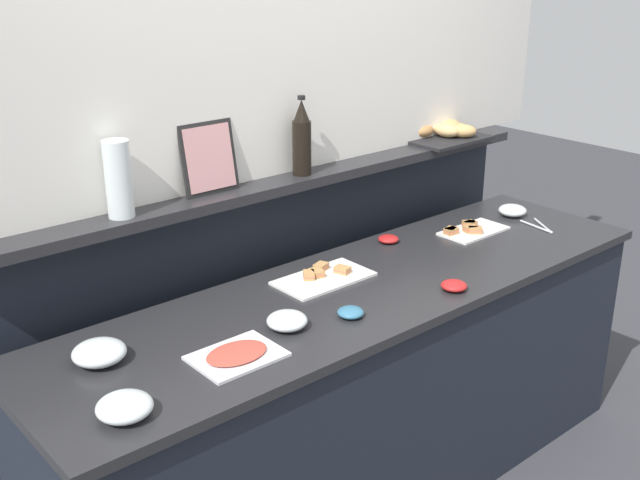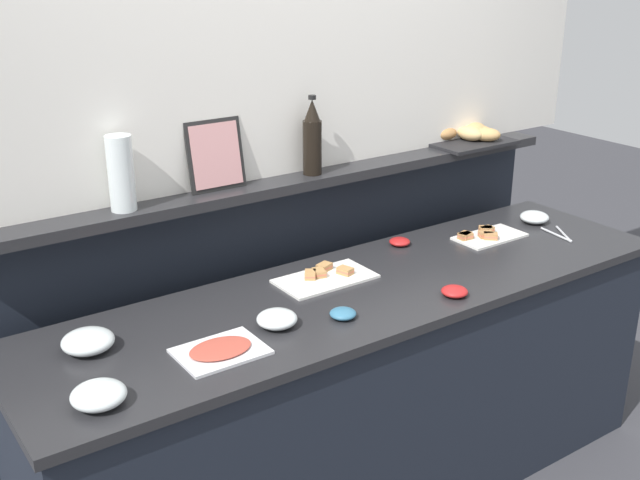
% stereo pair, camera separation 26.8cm
% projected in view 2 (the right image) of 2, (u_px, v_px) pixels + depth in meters
% --- Properties ---
extents(ground_plane, '(12.00, 12.00, 0.00)m').
position_uv_depth(ground_plane, '(281.00, 422.00, 3.62)').
color(ground_plane, '#38383D').
extents(buffet_counter, '(2.58, 0.70, 0.91)m').
position_uv_depth(buffet_counter, '(362.00, 395.00, 3.00)').
color(buffet_counter, black).
rests_on(buffet_counter, ground_plane).
extents(back_ledge_unit, '(2.65, 0.22, 1.22)m').
position_uv_depth(back_ledge_unit, '(288.00, 303.00, 3.34)').
color(back_ledge_unit, black).
rests_on(back_ledge_unit, ground_plane).
extents(sandwich_platter_rear, '(0.31, 0.16, 0.04)m').
position_uv_depth(sandwich_platter_rear, '(486.00, 235.00, 3.31)').
color(sandwich_platter_rear, white).
rests_on(sandwich_platter_rear, buffet_counter).
extents(sandwich_platter_side, '(0.37, 0.20, 0.04)m').
position_uv_depth(sandwich_platter_side, '(325.00, 277.00, 2.90)').
color(sandwich_platter_side, white).
rests_on(sandwich_platter_side, buffet_counter).
extents(cold_cuts_platter, '(0.27, 0.20, 0.02)m').
position_uv_depth(cold_cuts_platter, '(220.00, 350.00, 2.38)').
color(cold_cuts_platter, silver).
rests_on(cold_cuts_platter, buffet_counter).
extents(glass_bowl_large, '(0.15, 0.15, 0.06)m').
position_uv_depth(glass_bowl_large, '(99.00, 396.00, 2.10)').
color(glass_bowl_large, silver).
rests_on(glass_bowl_large, buffet_counter).
extents(glass_bowl_medium, '(0.13, 0.13, 0.05)m').
position_uv_depth(glass_bowl_medium, '(534.00, 218.00, 3.49)').
color(glass_bowl_medium, silver).
rests_on(glass_bowl_medium, buffet_counter).
extents(glass_bowl_small, '(0.16, 0.16, 0.06)m').
position_uv_depth(glass_bowl_small, '(88.00, 342.00, 2.38)').
color(glass_bowl_small, silver).
rests_on(glass_bowl_small, buffet_counter).
extents(glass_bowl_extra, '(0.13, 0.13, 0.05)m').
position_uv_depth(glass_bowl_extra, '(277.00, 320.00, 2.54)').
color(glass_bowl_extra, silver).
rests_on(glass_bowl_extra, buffet_counter).
extents(condiment_bowl_red, '(0.10, 0.10, 0.03)m').
position_uv_depth(condiment_bowl_red, '(455.00, 291.00, 2.76)').
color(condiment_bowl_red, red).
rests_on(condiment_bowl_red, buffet_counter).
extents(condiment_bowl_cream, '(0.09, 0.09, 0.03)m').
position_uv_depth(condiment_bowl_cream, '(343.00, 314.00, 2.60)').
color(condiment_bowl_cream, teal).
rests_on(condiment_bowl_cream, buffet_counter).
extents(condiment_bowl_dark, '(0.09, 0.09, 0.03)m').
position_uv_depth(condiment_bowl_dark, '(400.00, 242.00, 3.23)').
color(condiment_bowl_dark, red).
rests_on(condiment_bowl_dark, buffet_counter).
extents(serving_tongs, '(0.11, 0.19, 0.01)m').
position_uv_depth(serving_tongs, '(560.00, 235.00, 3.34)').
color(serving_tongs, '#B7BABF').
rests_on(serving_tongs, buffet_counter).
extents(wine_bottle_dark, '(0.08, 0.08, 0.32)m').
position_uv_depth(wine_bottle_dark, '(312.00, 139.00, 3.06)').
color(wine_bottle_dark, black).
rests_on(wine_bottle_dark, back_ledge_unit).
extents(bread_basket, '(0.40, 0.26, 0.08)m').
position_uv_depth(bread_basket, '(471.00, 135.00, 3.59)').
color(bread_basket, black).
rests_on(bread_basket, back_ledge_unit).
extents(framed_picture, '(0.23, 0.06, 0.26)m').
position_uv_depth(framed_picture, '(215.00, 155.00, 2.88)').
color(framed_picture, black).
rests_on(framed_picture, back_ledge_unit).
extents(water_carafe, '(0.09, 0.09, 0.26)m').
position_uv_depth(water_carafe, '(121.00, 173.00, 2.65)').
color(water_carafe, silver).
rests_on(water_carafe, back_ledge_unit).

